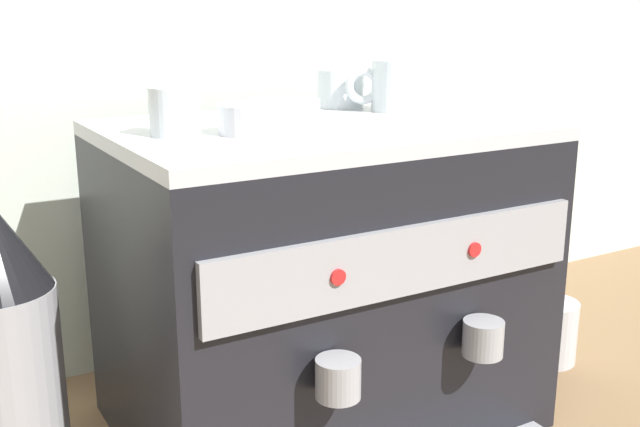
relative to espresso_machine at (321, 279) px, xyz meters
The scene contains 10 objects.
ground_plane 0.24m from the espresso_machine, 90.00° to the left, with size 4.00×4.00×0.00m, color brown.
tiled_backsplash_wall 0.48m from the espresso_machine, 90.00° to the left, with size 2.80×0.03×1.10m, color silver.
espresso_machine is the anchor object (origin of this frame).
ceramic_cup_0 0.33m from the espresso_machine, 49.39° to the left, with size 0.11×0.08×0.06m.
ceramic_cup_1 0.33m from the espresso_machine, 20.36° to the left, with size 0.11×0.08×0.08m.
ceramic_cup_2 0.35m from the espresso_machine, behind, with size 0.07×0.10×0.06m.
ceramic_bowl_0 0.29m from the espresso_machine, 165.01° to the right, with size 0.10×0.10×0.04m.
ceramic_bowl_1 0.26m from the espresso_machine, 128.97° to the left, with size 0.11×0.11×0.03m.
coffee_grinder 0.46m from the espresso_machine, behind, with size 0.15×0.15×0.42m.
milk_pitcher 0.51m from the espresso_machine, ahead, with size 0.10×0.10×0.12m, color #B7B7BC.
Camera 1 is at (-0.56, -0.95, 0.64)m, focal length 42.74 mm.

